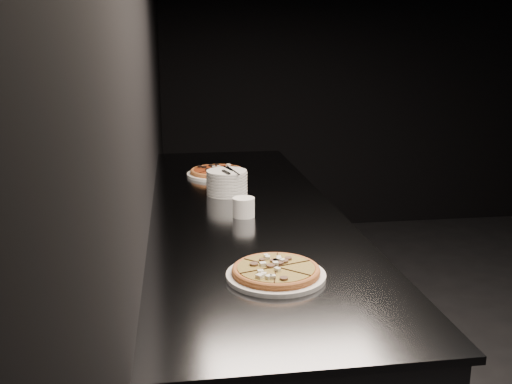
{
  "coord_description": "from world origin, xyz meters",
  "views": [
    {
      "loc": [
        -2.4,
        -2.22,
        1.56
      ],
      "look_at": [
        -2.08,
        -0.01,
        0.98
      ],
      "focal_mm": 40.0,
      "sensor_mm": 36.0,
      "label": 1
    }
  ],
  "objects": [
    {
      "name": "plate_stack",
      "position": [
        -2.18,
        0.21,
        0.97
      ],
      "size": [
        0.18,
        0.18,
        0.11
      ],
      "color": "white",
      "rests_on": "counter"
    },
    {
      "name": "wall_left",
      "position": [
        -2.5,
        0.0,
        1.4
      ],
      "size": [
        0.02,
        5.0,
        2.8
      ],
      "primitive_type": "cube",
      "color": "black",
      "rests_on": "floor"
    },
    {
      "name": "pizza_tomato",
      "position": [
        -2.19,
        0.58,
        0.94
      ],
      "size": [
        0.35,
        0.35,
        0.04
      ],
      "rotation": [
        0.0,
        0.0,
        -0.36
      ],
      "color": "white",
      "rests_on": "counter"
    },
    {
      "name": "counter",
      "position": [
        -2.13,
        0.0,
        0.46
      ],
      "size": [
        0.74,
        2.44,
        0.92
      ],
      "color": "#585A5F",
      "rests_on": "floor"
    },
    {
      "name": "cutlery",
      "position": [
        -2.17,
        0.19,
        1.03
      ],
      "size": [
        0.06,
        0.19,
        0.01
      ],
      "rotation": [
        0.0,
        0.0,
        0.3
      ],
      "color": "silver",
      "rests_on": "plate_stack"
    },
    {
      "name": "ramekin",
      "position": [
        -2.15,
        -0.14,
        0.96
      ],
      "size": [
        0.08,
        0.08,
        0.07
      ],
      "color": "white",
      "rests_on": "counter"
    },
    {
      "name": "pizza_mushroom",
      "position": [
        -2.13,
        -0.74,
        0.94
      ],
      "size": [
        0.32,
        0.32,
        0.03
      ],
      "rotation": [
        0.0,
        0.0,
        0.31
      ],
      "color": "white",
      "rests_on": "counter"
    },
    {
      "name": "wall_back",
      "position": [
        0.0,
        2.5,
        1.4
      ],
      "size": [
        5.0,
        0.02,
        2.8
      ],
      "primitive_type": "cube",
      "color": "black",
      "rests_on": "floor"
    }
  ]
}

